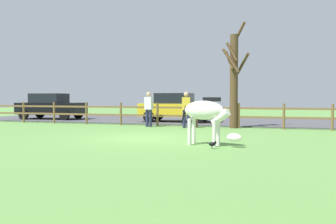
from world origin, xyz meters
name	(u,v)px	position (x,y,z in m)	size (l,w,h in m)	color
ground_plane	(144,138)	(0.00, 0.00, 0.00)	(60.00, 60.00, 0.00)	#5B8C42
parking_asphalt	(203,120)	(0.00, 9.30, 0.03)	(28.00, 7.40, 0.05)	#47474C
paddock_fence	(177,113)	(-0.31, 5.00, 0.65)	(21.49, 0.11, 1.13)	brown
bare_tree	(234,78)	(2.39, 4.95, 2.28)	(1.23, 1.23, 4.79)	#513A23
zebra	(206,114)	(2.42, -1.21, 0.93)	(1.91, 0.76, 1.41)	white
crow_on_grass	(213,144)	(2.72, -1.78, 0.13)	(0.21, 0.10, 0.20)	black
parked_car_yellow	(176,107)	(-1.06, 7.51, 0.84)	(4.07, 2.02, 1.56)	yellow
parked_car_black	(51,106)	(-9.05, 7.45, 0.84)	(4.11, 2.11, 1.56)	black
visitor_left_of_tree	(186,108)	(0.33, 4.35, 0.91)	(0.39, 0.27, 1.64)	#232847
visitor_right_of_tree	(149,108)	(-1.51, 4.42, 0.91)	(0.39, 0.27, 1.64)	#232847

